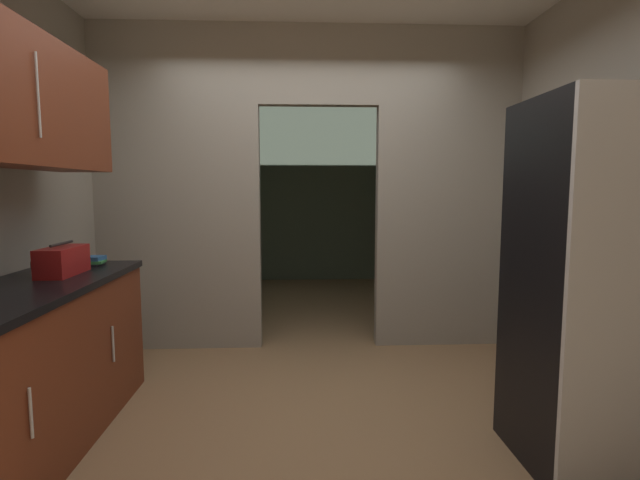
# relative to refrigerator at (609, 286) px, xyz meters

# --- Properties ---
(ground) EXTENTS (20.00, 20.00, 0.00)m
(ground) POSITION_rel_refrigerator_xyz_m (-1.45, 0.50, -0.92)
(ground) COLOR #93704C
(kitchen_partition) EXTENTS (3.69, 0.12, 2.79)m
(kitchen_partition) POSITION_rel_refrigerator_xyz_m (-1.47, 1.93, 0.56)
(kitchen_partition) COLOR #9E998C
(kitchen_partition) RESTS_ON ground
(adjoining_room_shell) EXTENTS (3.69, 3.23, 2.79)m
(adjoining_room_shell) POSITION_rel_refrigerator_xyz_m (-1.45, 4.10, 0.47)
(adjoining_room_shell) COLOR slate
(adjoining_room_shell) RESTS_ON ground
(refrigerator) EXTENTS (0.83, 0.71, 1.85)m
(refrigerator) POSITION_rel_refrigerator_xyz_m (0.00, 0.00, 0.00)
(refrigerator) COLOR black
(refrigerator) RESTS_ON ground
(lower_cabinet_run) EXTENTS (0.62, 2.03, 0.90)m
(lower_cabinet_run) POSITION_rel_refrigerator_xyz_m (-2.98, 0.14, -0.47)
(lower_cabinet_run) COLOR maroon
(lower_cabinet_run) RESTS_ON ground
(boombox) EXTENTS (0.18, 0.37, 0.19)m
(boombox) POSITION_rel_refrigerator_xyz_m (-2.96, 0.59, 0.06)
(boombox) COLOR maroon
(boombox) RESTS_ON lower_cabinet_run
(book_stack) EXTENTS (0.14, 0.16, 0.06)m
(book_stack) POSITION_rel_refrigerator_xyz_m (-2.91, 0.93, 0.00)
(book_stack) COLOR black
(book_stack) RESTS_ON lower_cabinet_run
(paint_can) EXTENTS (0.17, 0.17, 0.19)m
(paint_can) POSITION_rel_refrigerator_xyz_m (0.01, -0.22, -0.83)
(paint_can) COLOR silver
(paint_can) RESTS_ON ground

